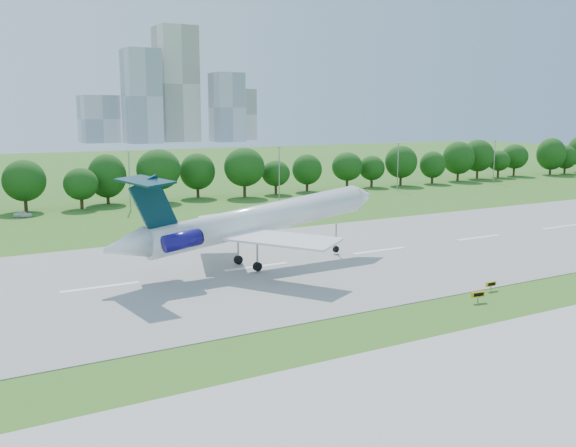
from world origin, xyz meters
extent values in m
plane|color=#2C5F19|center=(0.00, 0.00, 0.00)|extent=(600.00, 600.00, 0.00)
cube|color=gray|center=(0.00, 25.00, 0.04)|extent=(400.00, 45.00, 0.08)
cylinder|color=#382314|center=(-20.00, 92.00, 1.80)|extent=(0.70, 0.70, 3.60)
sphere|color=#103D0F|center=(-20.00, 92.00, 6.20)|extent=(8.40, 8.40, 8.40)
cylinder|color=#382314|center=(20.00, 92.00, 1.80)|extent=(0.70, 0.70, 3.60)
sphere|color=#103D0F|center=(20.00, 92.00, 6.20)|extent=(8.40, 8.40, 8.40)
cylinder|color=#382314|center=(60.00, 92.00, 1.80)|extent=(0.70, 0.70, 3.60)
sphere|color=#103D0F|center=(60.00, 92.00, 6.20)|extent=(8.40, 8.40, 8.40)
cylinder|color=#382314|center=(100.00, 92.00, 1.80)|extent=(0.70, 0.70, 3.60)
sphere|color=#103D0F|center=(100.00, 92.00, 6.20)|extent=(8.40, 8.40, 8.40)
cylinder|color=gray|center=(-20.00, 82.00, 6.00)|extent=(0.24, 0.24, 12.00)
cube|color=gray|center=(-20.00, 82.00, 12.10)|extent=(0.90, 0.25, 0.18)
cylinder|color=gray|center=(15.00, 82.00, 6.00)|extent=(0.24, 0.24, 12.00)
cube|color=gray|center=(15.00, 82.00, 12.10)|extent=(0.90, 0.25, 0.18)
cylinder|color=gray|center=(50.00, 82.00, 6.00)|extent=(0.24, 0.24, 12.00)
cube|color=gray|center=(50.00, 82.00, 12.10)|extent=(0.90, 0.25, 0.18)
cylinder|color=gray|center=(85.00, 82.00, 6.00)|extent=(0.24, 0.24, 12.00)
cube|color=gray|center=(85.00, 82.00, 12.10)|extent=(0.90, 0.25, 0.18)
cube|color=#B2B2B7|center=(75.00, 380.00, 31.00)|extent=(22.00, 22.00, 62.00)
cube|color=beige|center=(105.00, 395.00, 40.00)|extent=(26.00, 26.00, 80.00)
cube|color=#B2B2B7|center=(135.00, 375.00, 24.00)|extent=(20.00, 20.00, 48.00)
cube|color=beige|center=(158.00, 400.00, 19.00)|extent=(18.00, 18.00, 38.00)
cube|color=#B2B2B7|center=(52.00, 405.00, 16.00)|extent=(24.00, 24.00, 32.00)
cylinder|color=white|center=(-19.25, 25.00, 6.29)|extent=(31.97, 6.87, 6.71)
cone|color=white|center=(-1.88, 26.76, 7.97)|extent=(4.06, 4.04, 3.99)
cone|color=white|center=(-37.46, 23.15, 4.95)|extent=(5.72, 4.21, 4.15)
cube|color=white|center=(-20.39, 17.48, 5.05)|extent=(11.52, 14.44, 0.77)
cube|color=white|center=(-21.88, 32.13, 5.05)|extent=(9.47, 14.64, 0.77)
cube|color=#042530|center=(-33.90, 23.51, 9.24)|extent=(5.82, 1.11, 7.21)
cube|color=#042530|center=(-34.95, 23.41, 12.18)|extent=(4.36, 10.28, 0.55)
cylinder|color=#110A62|center=(-31.54, 21.00, 5.39)|extent=(4.77, 2.45, 2.41)
cylinder|color=#110A62|center=(-32.09, 26.45, 5.39)|extent=(4.77, 2.45, 2.41)
cylinder|color=gray|center=(-6.69, 26.27, 2.61)|extent=(0.21, 0.21, 3.68)
cylinder|color=black|center=(-6.69, 26.27, 0.77)|extent=(0.97, 0.41, 0.95)
cylinder|color=gray|center=(-21.11, 22.49, 2.61)|extent=(0.25, 0.25, 3.68)
cylinder|color=black|center=(-21.11, 22.49, 0.77)|extent=(1.20, 0.59, 1.16)
cylinder|color=gray|center=(-21.58, 27.09, 2.61)|extent=(0.25, 0.25, 3.68)
cylinder|color=black|center=(-21.58, 27.09, 0.77)|extent=(1.20, 0.59, 1.16)
cube|color=gray|center=(-6.80, -0.65, 0.36)|extent=(0.12, 0.12, 0.73)
cube|color=#DAA50B|center=(-6.80, -0.65, 0.88)|extent=(1.67, 0.40, 0.57)
cube|color=black|center=(-6.81, -0.76, 0.88)|extent=(1.24, 0.18, 0.36)
cube|color=gray|center=(-2.10, 1.91, 0.32)|extent=(0.09, 0.09, 0.65)
cube|color=#DAA50B|center=(-2.10, 1.91, 0.79)|extent=(1.48, 0.17, 0.51)
cube|color=black|center=(-2.10, 1.80, 0.79)|extent=(1.11, 0.02, 0.32)
imported|color=white|center=(-40.48, 83.77, 0.59)|extent=(3.72, 2.36, 1.18)
camera|label=1|loc=(-56.68, -47.42, 19.70)|focal=40.00mm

